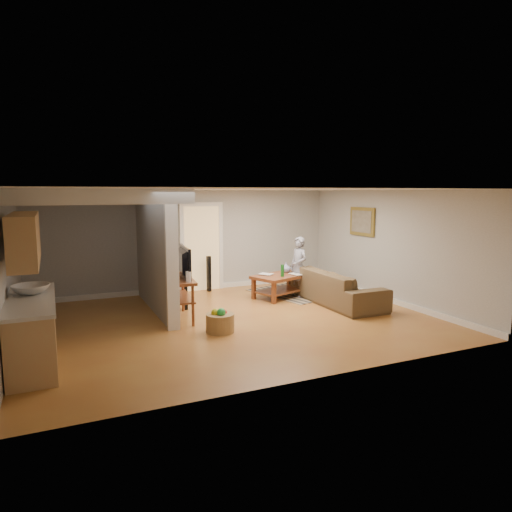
# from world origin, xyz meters

# --- Properties ---
(ground) EXTENTS (7.50, 7.50, 0.00)m
(ground) POSITION_xyz_m (0.00, 0.00, 0.00)
(ground) COLOR #9A5527
(ground) RESTS_ON ground
(room_shell) EXTENTS (7.54, 6.02, 2.52)m
(room_shell) POSITION_xyz_m (-1.07, 0.43, 1.46)
(room_shell) COLOR #A2A09B
(room_shell) RESTS_ON ground
(area_rug) EXTENTS (3.15, 2.62, 0.01)m
(area_rug) POSITION_xyz_m (2.84, 1.82, 0.01)
(area_rug) COLOR black
(area_rug) RESTS_ON ground
(sofa) EXTENTS (1.00, 2.52, 0.74)m
(sofa) POSITION_xyz_m (2.60, 0.36, 0.00)
(sofa) COLOR #473823
(sofa) RESTS_ON ground
(coffee_table) EXTENTS (1.57, 1.22, 0.81)m
(coffee_table) POSITION_xyz_m (1.77, 1.40, 0.42)
(coffee_table) COLOR brown
(coffee_table) RESTS_ON ground
(tv_console) EXTENTS (0.62, 1.34, 1.12)m
(tv_console) POSITION_xyz_m (-0.90, 0.55, 0.74)
(tv_console) COLOR brown
(tv_console) RESTS_ON ground
(speaker_left) EXTENTS (0.11, 0.11, 1.03)m
(speaker_left) POSITION_xyz_m (-0.63, 1.20, 0.51)
(speaker_left) COLOR black
(speaker_left) RESTS_ON ground
(speaker_right) EXTENTS (0.11, 0.11, 0.89)m
(speaker_right) POSITION_xyz_m (0.40, 2.70, 0.44)
(speaker_right) COLOR black
(speaker_right) RESTS_ON ground
(toy_basket) EXTENTS (0.50, 0.50, 0.45)m
(toy_basket) POSITION_xyz_m (-0.48, -0.56, 0.18)
(toy_basket) COLOR olive
(toy_basket) RESTS_ON ground
(child) EXTENTS (0.41, 0.56, 1.41)m
(child) POSITION_xyz_m (2.16, 1.32, 0.00)
(child) COLOR gray
(child) RESTS_ON ground
(toddler) EXTENTS (0.50, 0.45, 0.86)m
(toddler) POSITION_xyz_m (-0.60, 2.70, 0.00)
(toddler) COLOR #1C253B
(toddler) RESTS_ON ground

